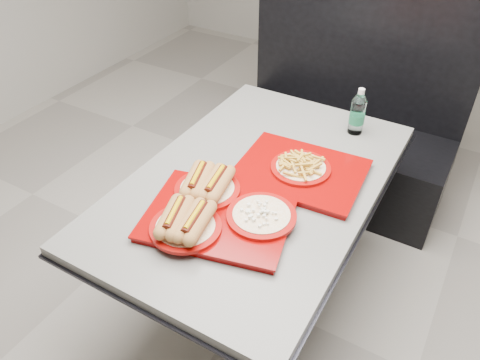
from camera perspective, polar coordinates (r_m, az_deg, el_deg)
The scene contains 6 objects.
ground at distance 2.40m, azimuth 1.65°, elevation -14.10°, with size 6.00×6.00×0.00m, color #9B958B.
diner_table at distance 1.97m, azimuth 1.96°, elevation -3.57°, with size 0.92×1.42×0.75m.
booth_bench at distance 2.91m, azimuth 12.32°, elevation 6.18°, with size 1.30×0.57×1.35m.
tray_near at distance 1.66m, azimuth -3.27°, elevation -3.59°, with size 0.59×0.50×0.11m.
tray_far at distance 1.88m, azimuth 7.39°, elevation 1.34°, with size 0.52×0.42×0.10m.
water_bottle at distance 2.17m, azimuth 14.13°, elevation 7.81°, with size 0.07×0.07×0.22m.
Camera 1 is at (0.68, -1.31, 1.89)m, focal length 35.00 mm.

